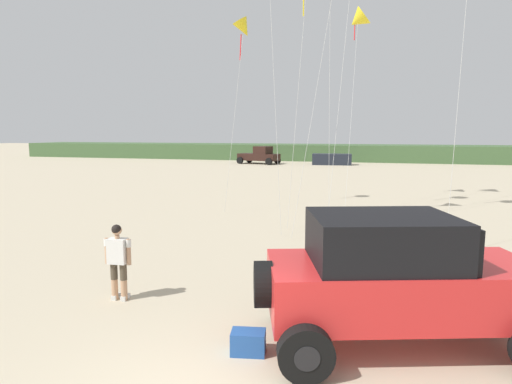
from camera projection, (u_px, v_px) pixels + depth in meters
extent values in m
cube|color=#426038|center=(346.00, 153.00, 55.53)|extent=(90.00, 7.34, 1.96)
cube|color=red|center=(401.00, 288.00, 7.37)|extent=(4.75, 3.05, 0.90)
cube|color=red|center=(499.00, 266.00, 7.38)|extent=(1.55, 1.94, 0.12)
cube|color=black|center=(382.00, 239.00, 7.24)|extent=(2.72, 2.36, 0.80)
cube|color=black|center=(453.00, 241.00, 7.29)|extent=(0.59, 1.63, 0.72)
cylinder|color=black|center=(263.00, 284.00, 7.28)|extent=(0.51, 0.83, 0.77)
cylinder|color=black|center=(469.00, 298.00, 8.53)|extent=(0.89, 0.53, 0.84)
cylinder|color=black|center=(469.00, 298.00, 8.53)|extent=(0.46, 0.42, 0.38)
cylinder|color=black|center=(290.00, 300.00, 8.41)|extent=(0.89, 0.53, 0.84)
cylinder|color=black|center=(290.00, 300.00, 8.41)|extent=(0.46, 0.42, 0.38)
cylinder|color=black|center=(306.00, 354.00, 6.37)|extent=(0.89, 0.53, 0.84)
cylinder|color=black|center=(306.00, 354.00, 6.37)|extent=(0.46, 0.42, 0.38)
cylinder|color=tan|center=(115.00, 288.00, 9.52)|extent=(0.14, 0.14, 0.49)
cylinder|color=#4C4233|center=(114.00, 271.00, 9.46)|extent=(0.15, 0.15, 0.36)
cube|color=silver|center=(116.00, 296.00, 9.58)|extent=(0.13, 0.27, 0.10)
cylinder|color=tan|center=(124.00, 289.00, 9.47)|extent=(0.14, 0.14, 0.49)
cylinder|color=#4C4233|center=(123.00, 272.00, 9.42)|extent=(0.15, 0.15, 0.36)
cube|color=silver|center=(125.00, 297.00, 9.54)|extent=(0.13, 0.27, 0.10)
cube|color=silver|center=(118.00, 251.00, 9.38)|extent=(0.42, 0.29, 0.54)
cylinder|color=tan|center=(107.00, 251.00, 9.43)|extent=(0.09, 0.09, 0.56)
cylinder|color=silver|center=(106.00, 242.00, 9.41)|extent=(0.11, 0.11, 0.16)
cylinder|color=tan|center=(129.00, 252.00, 9.33)|extent=(0.09, 0.09, 0.56)
cylinder|color=silver|center=(128.00, 243.00, 9.31)|extent=(0.11, 0.11, 0.16)
cylinder|color=tan|center=(117.00, 237.00, 9.34)|extent=(0.10, 0.10, 0.08)
sphere|color=tan|center=(117.00, 230.00, 9.32)|extent=(0.21, 0.21, 0.21)
sphere|color=black|center=(116.00, 229.00, 9.30)|extent=(0.21, 0.21, 0.21)
cube|color=#23519E|center=(248.00, 342.00, 7.20)|extent=(0.61, 0.45, 0.38)
cube|color=black|center=(259.00, 157.00, 49.55)|extent=(4.93, 2.99, 0.76)
cube|color=black|center=(263.00, 150.00, 49.18)|extent=(2.00, 2.14, 0.84)
cylinder|color=black|center=(277.00, 160.00, 49.60)|extent=(0.80, 0.44, 0.76)
cylinder|color=black|center=(269.00, 161.00, 47.80)|extent=(0.80, 0.44, 0.76)
cylinder|color=black|center=(249.00, 159.00, 51.42)|extent=(0.80, 0.44, 0.76)
cylinder|color=black|center=(240.00, 160.00, 49.61)|extent=(0.80, 0.44, 0.76)
cube|color=#1E232D|center=(332.00, 159.00, 48.08)|extent=(4.32, 2.03, 1.20)
cylinder|color=silver|center=(465.00, 16.00, 13.17)|extent=(0.82, 3.21, 14.02)
cylinder|color=silver|center=(347.00, 20.00, 16.87)|extent=(0.68, 5.72, 15.65)
cylinder|color=silver|center=(298.00, 98.00, 16.46)|extent=(0.38, 1.72, 9.65)
cylinder|color=silver|center=(322.00, 58.00, 15.62)|extent=(1.36, 3.81, 12.32)
cone|color=yellow|center=(358.00, 20.00, 22.21)|extent=(1.48, 1.45, 1.53)
cylinder|color=red|center=(355.00, 33.00, 22.33)|extent=(0.05, 0.16, 0.77)
cylinder|color=silver|center=(352.00, 109.00, 20.24)|extent=(0.07, 5.45, 9.19)
cylinder|color=silver|center=(272.00, 36.00, 15.97)|extent=(1.47, 3.08, 14.05)
cone|color=yellow|center=(244.00, 28.00, 20.22)|extent=(1.04, 0.90, 1.15)
cylinder|color=red|center=(241.00, 47.00, 20.37)|extent=(0.05, 0.25, 1.19)
cylinder|color=silver|center=(234.00, 119.00, 19.96)|extent=(0.39, 1.83, 8.29)
cylinder|color=silver|center=(330.00, 45.00, 18.87)|extent=(0.51, 2.71, 14.52)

